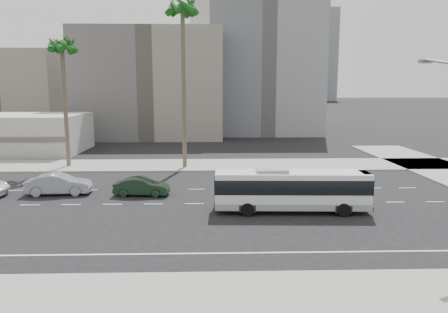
{
  "coord_description": "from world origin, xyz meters",
  "views": [
    {
      "loc": [
        -1.67,
        -30.14,
        8.42
      ],
      "look_at": [
        -0.7,
        4.0,
        2.87
      ],
      "focal_mm": 33.85,
      "sensor_mm": 36.0,
      "label": 1
    }
  ],
  "objects_px": {
    "palm_near": "(183,11)",
    "palm_mid": "(62,48)",
    "car_a": "(142,187)",
    "car_b": "(59,184)",
    "city_bus": "(291,189)"
  },
  "relations": [
    {
      "from": "palm_mid",
      "to": "palm_near",
      "type": "bearing_deg",
      "value": -4.27
    },
    {
      "from": "city_bus",
      "to": "car_b",
      "type": "relative_size",
      "value": 2.09
    },
    {
      "from": "city_bus",
      "to": "car_b",
      "type": "distance_m",
      "value": 18.5
    },
    {
      "from": "palm_near",
      "to": "car_a",
      "type": "bearing_deg",
      "value": -103.02
    },
    {
      "from": "car_a",
      "to": "palm_near",
      "type": "bearing_deg",
      "value": -8.44
    },
    {
      "from": "car_a",
      "to": "car_b",
      "type": "height_order",
      "value": "car_b"
    },
    {
      "from": "city_bus",
      "to": "car_a",
      "type": "distance_m",
      "value": 12.03
    },
    {
      "from": "city_bus",
      "to": "palm_near",
      "type": "relative_size",
      "value": 0.6
    },
    {
      "from": "palm_near",
      "to": "palm_mid",
      "type": "xyz_separation_m",
      "value": [
        -12.57,
        0.94,
        -3.51
      ]
    },
    {
      "from": "car_a",
      "to": "car_b",
      "type": "xyz_separation_m",
      "value": [
        -6.7,
        0.54,
        0.12
      ]
    },
    {
      "from": "car_b",
      "to": "palm_near",
      "type": "xyz_separation_m",
      "value": [
        9.37,
        11.02,
        15.21
      ]
    },
    {
      "from": "car_b",
      "to": "palm_mid",
      "type": "distance_m",
      "value": 17.03
    },
    {
      "from": "car_b",
      "to": "car_a",
      "type": "bearing_deg",
      "value": -98.7
    },
    {
      "from": "car_a",
      "to": "palm_near",
      "type": "relative_size",
      "value": 0.24
    },
    {
      "from": "city_bus",
      "to": "car_b",
      "type": "bearing_deg",
      "value": 165.71
    }
  ]
}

